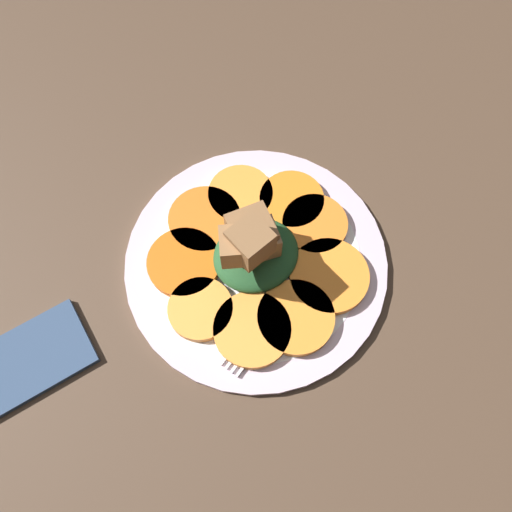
{
  "coord_description": "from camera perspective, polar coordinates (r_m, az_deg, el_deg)",
  "views": [
    {
      "loc": [
        -11.19,
        -18.24,
        54.04
      ],
      "look_at": [
        0.0,
        0.0,
        4.1
      ],
      "focal_mm": 35.0,
      "sensor_mm": 36.0,
      "label": 1
    }
  ],
  "objects": [
    {
      "name": "table_slab",
      "position": [
        0.57,
        0.0,
        -1.22
      ],
      "size": [
        120.0,
        120.0,
        2.0
      ],
      "primitive_type": "cube",
      "color": "#4C3828",
      "rests_on": "ground"
    },
    {
      "name": "carrot_slice_8",
      "position": [
        0.55,
        8.33,
        -2.28
      ],
      "size": [
        8.63,
        8.63,
        1.07
      ],
      "primitive_type": "cylinder",
      "color": "orange",
      "rests_on": "plate"
    },
    {
      "name": "plate",
      "position": [
        0.56,
        0.0,
        -0.64
      ],
      "size": [
        29.18,
        29.18,
        1.05
      ],
      "color": "silver",
      "rests_on": "table_slab"
    },
    {
      "name": "carrot_slice_7",
      "position": [
        0.53,
        4.66,
        -6.94
      ],
      "size": [
        8.12,
        8.12,
        1.07
      ],
      "primitive_type": "cylinder",
      "color": "orange",
      "rests_on": "plate"
    },
    {
      "name": "carrot_slice_4",
      "position": [
        0.55,
        -8.22,
        -0.75
      ],
      "size": [
        8.06,
        8.06,
        1.07
      ],
      "primitive_type": "cylinder",
      "color": "#D45F13",
      "rests_on": "plate"
    },
    {
      "name": "carrot_slice_1",
      "position": [
        0.58,
        4.09,
        6.37
      ],
      "size": [
        7.45,
        7.45,
        1.07
      ],
      "primitive_type": "cylinder",
      "color": "orange",
      "rests_on": "plate"
    },
    {
      "name": "carrot_slice_2",
      "position": [
        0.58,
        -1.78,
        7.02
      ],
      "size": [
        7.52,
        7.52,
        1.07
      ],
      "primitive_type": "cylinder",
      "color": "orange",
      "rests_on": "plate"
    },
    {
      "name": "carrot_slice_6",
      "position": [
        0.52,
        -0.44,
        -8.4
      ],
      "size": [
        8.1,
        8.1,
        1.07
      ],
      "primitive_type": "cylinder",
      "color": "orange",
      "rests_on": "plate"
    },
    {
      "name": "fork",
      "position": [
        0.53,
        2.8,
        -5.15
      ],
      "size": [
        18.47,
        8.88,
        0.4
      ],
      "rotation": [
        0.0,
        0.0,
        0.39
      ],
      "color": "silver",
      "rests_on": "plate"
    },
    {
      "name": "carrot_slice_3",
      "position": [
        0.57,
        -5.87,
        4.15
      ],
      "size": [
        8.23,
        8.23,
        1.07
      ],
      "primitive_type": "cylinder",
      "color": "orange",
      "rests_on": "plate"
    },
    {
      "name": "carrot_slice_5",
      "position": [
        0.53,
        -6.35,
        -6.05
      ],
      "size": [
        6.88,
        6.88,
        1.07
      ],
      "primitive_type": "cylinder",
      "color": "#F99539",
      "rests_on": "plate"
    },
    {
      "name": "center_pile",
      "position": [
        0.52,
        -0.22,
        0.97
      ],
      "size": [
        9.5,
        8.55,
        9.89
      ],
      "color": "#235128",
      "rests_on": "plate"
    },
    {
      "name": "carrot_slice_0",
      "position": [
        0.57,
        6.87,
        3.38
      ],
      "size": [
        7.41,
        7.41,
        1.07
      ],
      "primitive_type": "cylinder",
      "color": "orange",
      "rests_on": "plate"
    },
    {
      "name": "napkin",
      "position": [
        0.58,
        -24.64,
        -10.83
      ],
      "size": [
        12.79,
        7.67,
        0.8
      ],
      "color": "#334766",
      "rests_on": "table_slab"
    }
  ]
}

